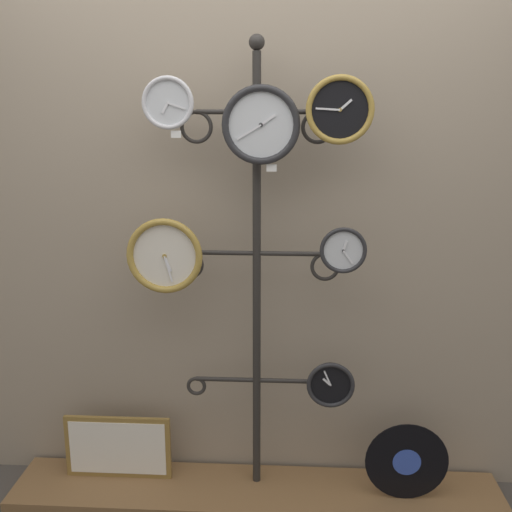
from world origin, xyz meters
name	(u,v)px	position (x,y,z in m)	size (l,w,h in m)	color
shop_wall	(259,186)	(0.00, 0.57, 1.40)	(4.40, 0.04, 2.80)	gray
low_shelf	(256,494)	(0.00, 0.35, 0.03)	(2.20, 0.36, 0.06)	brown
display_stand	(257,345)	(0.00, 0.41, 0.72)	(0.70, 0.36, 2.01)	#282623
clock_top_left	(168,103)	(-0.34, 0.34, 1.75)	(0.20, 0.04, 0.20)	silver
clock_top_center	(261,125)	(0.02, 0.33, 1.66)	(0.30, 0.04, 0.30)	silver
clock_top_right	(340,110)	(0.32, 0.30, 1.72)	(0.26, 0.04, 0.26)	black
clock_middle_left	(165,256)	(-0.37, 0.32, 1.14)	(0.31, 0.04, 0.31)	silver
clock_middle_right	(343,250)	(0.35, 0.30, 1.18)	(0.19, 0.04, 0.19)	silver
clock_bottom_right	(331,385)	(0.32, 0.32, 0.59)	(0.20, 0.04, 0.20)	black
vinyl_record	(407,462)	(0.66, 0.31, 0.24)	(0.36, 0.01, 0.36)	black
picture_frame	(118,447)	(-0.64, 0.40, 0.21)	(0.49, 0.02, 0.30)	olive
price_tag_upper	(176,134)	(-0.31, 0.33, 1.63)	(0.04, 0.00, 0.03)	white
price_tag_mid	(271,168)	(0.06, 0.33, 1.50)	(0.04, 0.00, 0.03)	white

